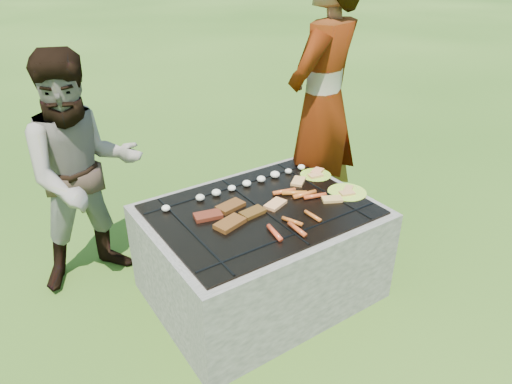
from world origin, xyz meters
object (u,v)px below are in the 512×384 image
(fire_pit, at_px, (261,255))
(cook, at_px, (323,105))
(plate_far, at_px, (316,175))
(bystander, at_px, (84,174))
(plate_near, at_px, (347,193))

(fire_pit, xyz_separation_m, cook, (0.84, 0.45, 0.69))
(cook, bearing_deg, plate_far, 25.36)
(fire_pit, height_order, cook, cook)
(cook, relative_size, bystander, 1.30)
(fire_pit, relative_size, cook, 0.67)
(bystander, bearing_deg, plate_far, -22.75)
(plate_far, bearing_deg, fire_pit, -163.51)
(fire_pit, height_order, plate_far, plate_far)
(plate_far, bearing_deg, bystander, 156.34)
(plate_far, distance_m, plate_near, 0.30)
(cook, bearing_deg, fire_pit, 7.74)
(cook, bearing_deg, plate_near, 44.13)
(fire_pit, bearing_deg, plate_near, -13.31)
(fire_pit, bearing_deg, cook, 28.22)
(fire_pit, relative_size, plate_near, 5.26)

